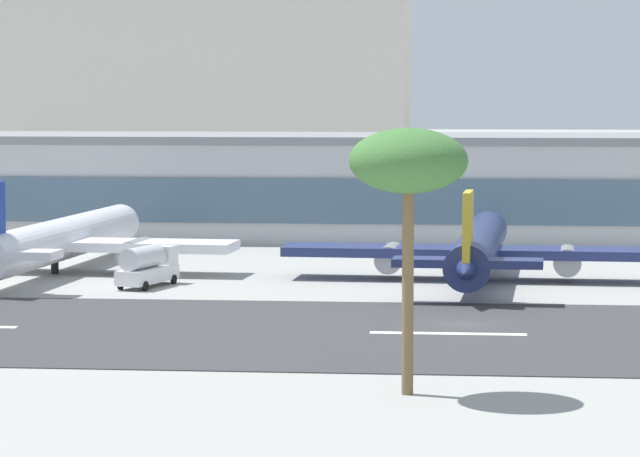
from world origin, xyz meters
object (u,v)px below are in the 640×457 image
at_px(airliner_navy_tail_gate_1, 55,242).
at_px(distant_hotel_block, 180,87).
at_px(palm_tree_2, 408,165).
at_px(terminal_building, 323,185).
at_px(airliner_gold_tail_gate_2, 478,249).
at_px(service_fuel_truck_1, 148,266).

bearing_deg(airliner_navy_tail_gate_1, distant_hotel_block, 9.68).
distance_m(airliner_navy_tail_gate_1, palm_tree_2, 75.08).
distance_m(terminal_building, distant_hotel_block, 118.73).
bearing_deg(airliner_gold_tail_gate_2, palm_tree_2, 178.92).
bearing_deg(service_fuel_truck_1, distant_hotel_block, 25.13).
bearing_deg(service_fuel_truck_1, airliner_navy_tail_gate_1, 64.48).
xyz_separation_m(airliner_navy_tail_gate_1, airliner_gold_tail_gate_2, (42.96, -2.68, -0.14)).
distance_m(distant_hotel_block, airliner_navy_tail_gate_1, 159.15).
bearing_deg(airliner_navy_tail_gate_1, terminal_building, -22.72).
bearing_deg(distant_hotel_block, airliner_gold_tail_gate_2, -69.72).
xyz_separation_m(service_fuel_truck_1, palm_tree_2, (27.13, -53.19, 12.07)).
relative_size(service_fuel_truck_1, palm_tree_2, 0.54).
bearing_deg(terminal_building, distant_hotel_block, 109.44).
relative_size(terminal_building, airliner_gold_tail_gate_2, 3.86).
height_order(distant_hotel_block, service_fuel_truck_1, distant_hotel_block).
bearing_deg(service_fuel_truck_1, airliner_gold_tail_gate_2, -60.81).
distance_m(airliner_gold_tail_gate_2, service_fuel_truck_1, 32.23).
distance_m(distant_hotel_block, service_fuel_truck_1, 170.88).
bearing_deg(airliner_gold_tail_gate_2, service_fuel_truck_1, 106.37).
bearing_deg(palm_tree_2, airliner_navy_tail_gate_1, 121.45).
bearing_deg(airliner_navy_tail_gate_1, palm_tree_2, -144.75).
height_order(airliner_navy_tail_gate_1, airliner_gold_tail_gate_2, airliner_navy_tail_gate_1).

